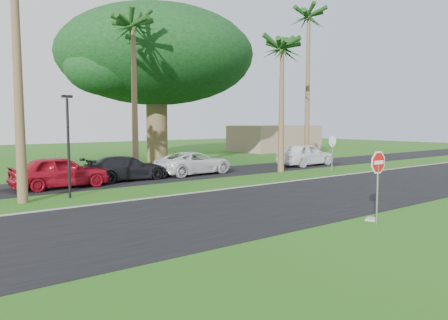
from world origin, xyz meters
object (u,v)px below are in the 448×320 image
at_px(stop_sign_far, 332,146).
at_px(car_minivan, 194,163).
at_px(car_dark, 126,169).
at_px(car_pickup, 306,155).
at_px(car_red, 60,172).
at_px(stop_sign_near, 378,172).

height_order(stop_sign_far, car_minivan, stop_sign_far).
bearing_deg(car_dark, stop_sign_far, -108.18).
bearing_deg(car_pickup, car_red, 86.92).
distance_m(stop_sign_far, car_pickup, 4.08).
distance_m(stop_sign_near, car_dark, 15.45).
relative_size(car_red, car_pickup, 0.96).
bearing_deg(stop_sign_far, car_dark, -17.69).
bearing_deg(car_red, car_pickup, -89.15).
distance_m(car_minivan, car_pickup, 10.05).
bearing_deg(car_dark, stop_sign_near, -173.25).
bearing_deg(car_red, car_minivan, -84.74).
bearing_deg(car_minivan, stop_sign_near, 164.91).
xyz_separation_m(stop_sign_near, car_dark, (-1.94, 15.29, -1.06)).
bearing_deg(car_dark, car_red, 97.84).
height_order(stop_sign_far, car_pickup, stop_sign_far).
height_order(car_dark, car_pickup, car_pickup).
relative_size(stop_sign_near, car_minivan, 0.49).
bearing_deg(car_pickup, car_dark, 84.68).
bearing_deg(stop_sign_near, car_pickup, 48.67).
relative_size(stop_sign_far, car_red, 0.53).
bearing_deg(car_minivan, car_pickup, -98.26).
relative_size(stop_sign_near, car_dark, 0.53).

